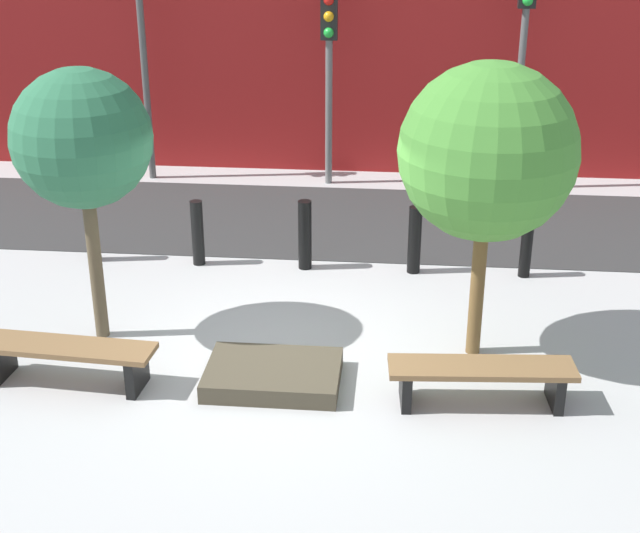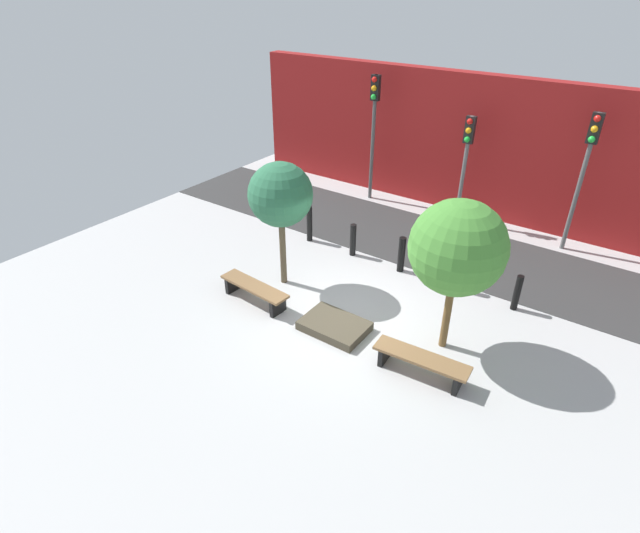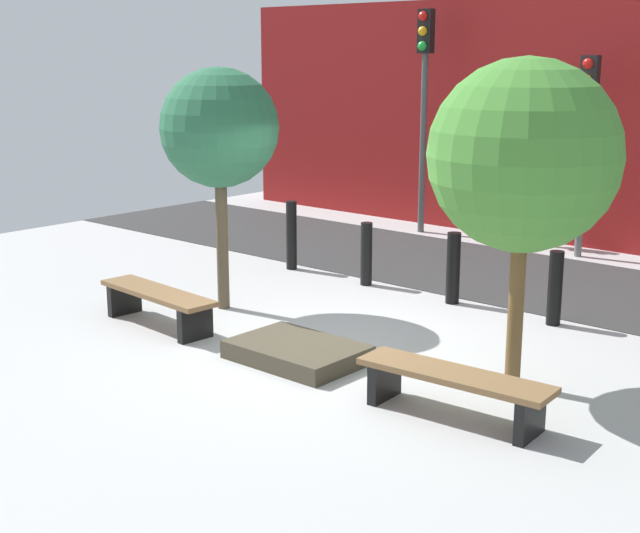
{
  "view_description": "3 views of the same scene",
  "coord_description": "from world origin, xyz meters",
  "px_view_note": "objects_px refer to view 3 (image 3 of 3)",
  "views": [
    {
      "loc": [
        1.27,
        -8.67,
        4.91
      ],
      "look_at": [
        0.43,
        0.17,
        1.06
      ],
      "focal_mm": 50.0,
      "sensor_mm": 36.0,
      "label": 1
    },
    {
      "loc": [
        4.83,
        -7.86,
        6.83
      ],
      "look_at": [
        -0.36,
        -0.6,
        1.52
      ],
      "focal_mm": 28.0,
      "sensor_mm": 36.0,
      "label": 2
    },
    {
      "loc": [
        6.32,
        -7.37,
        3.3
      ],
      "look_at": [
        0.17,
        -0.36,
        1.06
      ],
      "focal_mm": 50.0,
      "sensor_mm": 36.0,
      "label": 3
    }
  ],
  "objects_px": {
    "bench_left": "(158,300)",
    "bollard_far_left": "(291,235)",
    "traffic_light_west": "(424,82)",
    "planter_bed": "(297,352)",
    "bollard_center": "(453,268)",
    "tree_behind_right_bench": "(524,157)",
    "bollard_left": "(366,254)",
    "traffic_light_mid_west": "(587,119)",
    "bench_right": "(454,384)",
    "bollard_right": "(555,288)",
    "tree_behind_left_bench": "(219,129)"
  },
  "relations": [
    {
      "from": "tree_behind_right_bench",
      "to": "bollard_far_left",
      "type": "bearing_deg",
      "value": 156.79
    },
    {
      "from": "bollard_far_left",
      "to": "traffic_light_west",
      "type": "relative_size",
      "value": 0.26
    },
    {
      "from": "tree_behind_left_bench",
      "to": "bollard_center",
      "type": "relative_size",
      "value": 3.23
    },
    {
      "from": "bench_left",
      "to": "bollard_far_left",
      "type": "relative_size",
      "value": 1.77
    },
    {
      "from": "bollard_right",
      "to": "traffic_light_mid_west",
      "type": "height_order",
      "value": "traffic_light_mid_west"
    },
    {
      "from": "bollard_far_left",
      "to": "bollard_left",
      "type": "relative_size",
      "value": 1.17
    },
    {
      "from": "bollard_far_left",
      "to": "traffic_light_west",
      "type": "bearing_deg",
      "value": 93.08
    },
    {
      "from": "planter_bed",
      "to": "traffic_light_west",
      "type": "distance_m",
      "value": 8.04
    },
    {
      "from": "bench_right",
      "to": "bollard_far_left",
      "type": "height_order",
      "value": "bollard_far_left"
    },
    {
      "from": "bench_left",
      "to": "planter_bed",
      "type": "bearing_deg",
      "value": 9.44
    },
    {
      "from": "bench_right",
      "to": "traffic_light_west",
      "type": "distance_m",
      "value": 9.2
    },
    {
      "from": "planter_bed",
      "to": "traffic_light_west",
      "type": "xyz_separation_m",
      "value": [
        -3.18,
        6.88,
        2.69
      ]
    },
    {
      "from": "bollard_far_left",
      "to": "bollard_left",
      "type": "xyz_separation_m",
      "value": [
        1.49,
        0.0,
        -0.08
      ]
    },
    {
      "from": "planter_bed",
      "to": "tree_behind_right_bench",
      "type": "relative_size",
      "value": 0.43
    },
    {
      "from": "planter_bed",
      "to": "tree_behind_left_bench",
      "type": "bearing_deg",
      "value": 157.44
    },
    {
      "from": "bench_left",
      "to": "planter_bed",
      "type": "distance_m",
      "value": 2.18
    },
    {
      "from": "bollard_center",
      "to": "traffic_light_mid_west",
      "type": "distance_m",
      "value": 4.18
    },
    {
      "from": "bollard_far_left",
      "to": "tree_behind_right_bench",
      "type": "bearing_deg",
      "value": -23.21
    },
    {
      "from": "traffic_light_west",
      "to": "planter_bed",
      "type": "bearing_deg",
      "value": -65.19
    },
    {
      "from": "planter_bed",
      "to": "bollard_far_left",
      "type": "relative_size",
      "value": 1.31
    },
    {
      "from": "planter_bed",
      "to": "bollard_right",
      "type": "height_order",
      "value": "bollard_right"
    },
    {
      "from": "bench_right",
      "to": "bollard_far_left",
      "type": "distance_m",
      "value": 6.1
    },
    {
      "from": "planter_bed",
      "to": "bollard_far_left",
      "type": "height_order",
      "value": "bollard_far_left"
    },
    {
      "from": "bollard_far_left",
      "to": "bollard_left",
      "type": "height_order",
      "value": "bollard_far_left"
    },
    {
      "from": "tree_behind_right_bench",
      "to": "traffic_light_west",
      "type": "height_order",
      "value": "traffic_light_west"
    },
    {
      "from": "tree_behind_right_bench",
      "to": "traffic_light_mid_west",
      "type": "distance_m",
      "value": 6.36
    },
    {
      "from": "bench_left",
      "to": "bollard_right",
      "type": "distance_m",
      "value": 4.91
    },
    {
      "from": "bollard_right",
      "to": "tree_behind_left_bench",
      "type": "bearing_deg",
      "value": -148.87
    },
    {
      "from": "tree_behind_left_bench",
      "to": "bollard_far_left",
      "type": "height_order",
      "value": "tree_behind_left_bench"
    },
    {
      "from": "bench_left",
      "to": "bollard_left",
      "type": "relative_size",
      "value": 2.06
    },
    {
      "from": "bench_right",
      "to": "planter_bed",
      "type": "height_order",
      "value": "bench_right"
    },
    {
      "from": "bench_right",
      "to": "bollard_far_left",
      "type": "bearing_deg",
      "value": 143.15
    },
    {
      "from": "bollard_far_left",
      "to": "bollard_right",
      "type": "bearing_deg",
      "value": 0.0
    },
    {
      "from": "planter_bed",
      "to": "bollard_center",
      "type": "relative_size",
      "value": 1.45
    },
    {
      "from": "bench_left",
      "to": "bollard_far_left",
      "type": "bearing_deg",
      "value": 108.14
    },
    {
      "from": "bollard_center",
      "to": "bollard_right",
      "type": "relative_size",
      "value": 1.04
    },
    {
      "from": "bench_left",
      "to": "bollard_left",
      "type": "xyz_separation_m",
      "value": [
        0.67,
        3.3,
        0.13
      ]
    },
    {
      "from": "tree_behind_left_bench",
      "to": "bollard_center",
      "type": "bearing_deg",
      "value": 45.6
    },
    {
      "from": "bench_left",
      "to": "traffic_light_mid_west",
      "type": "height_order",
      "value": "traffic_light_mid_west"
    },
    {
      "from": "bench_right",
      "to": "planter_bed",
      "type": "relative_size",
      "value": 1.35
    },
    {
      "from": "bench_left",
      "to": "traffic_light_west",
      "type": "relative_size",
      "value": 0.47
    },
    {
      "from": "bollard_center",
      "to": "traffic_light_mid_west",
      "type": "bearing_deg",
      "value": 90.0
    },
    {
      "from": "bollard_right",
      "to": "bollard_far_left",
      "type": "bearing_deg",
      "value": 180.0
    },
    {
      "from": "bench_right",
      "to": "bollard_right",
      "type": "xyz_separation_m",
      "value": [
        -0.67,
        3.3,
        0.14
      ]
    },
    {
      "from": "bollard_left",
      "to": "traffic_light_mid_west",
      "type": "xyz_separation_m",
      "value": [
        1.49,
        3.78,
        1.81
      ]
    },
    {
      "from": "bench_right",
      "to": "traffic_light_mid_west",
      "type": "distance_m",
      "value": 7.65
    },
    {
      "from": "bench_left",
      "to": "bollard_left",
      "type": "distance_m",
      "value": 3.36
    },
    {
      "from": "bench_right",
      "to": "traffic_light_west",
      "type": "height_order",
      "value": "traffic_light_west"
    },
    {
      "from": "bollard_right",
      "to": "bench_left",
      "type": "bearing_deg",
      "value": -137.87
    },
    {
      "from": "traffic_light_mid_west",
      "to": "planter_bed",
      "type": "bearing_deg",
      "value": -90.0
    }
  ]
}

